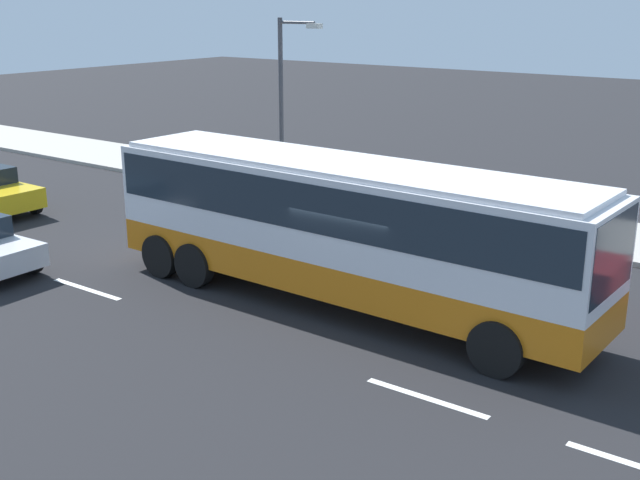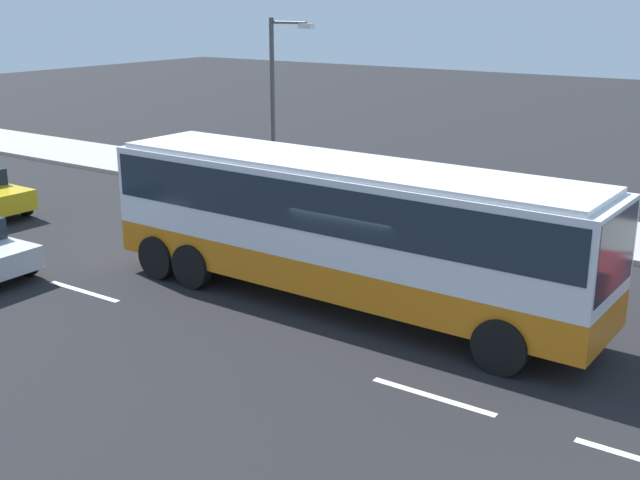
% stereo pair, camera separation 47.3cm
% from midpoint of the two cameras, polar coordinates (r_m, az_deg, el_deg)
% --- Properties ---
extents(ground_plane, '(120.00, 120.00, 0.00)m').
position_cam_midpoint_polar(ground_plane, '(17.99, 3.97, -5.27)').
color(ground_plane, black).
extents(sidewalk_curb, '(80.00, 4.00, 0.15)m').
position_cam_midpoint_polar(sidewalk_curb, '(25.55, 14.70, 1.12)').
color(sidewalk_curb, '#A8A399').
rests_on(sidewalk_curb, ground_plane).
extents(lane_centreline, '(47.59, 0.16, 0.01)m').
position_cam_midpoint_polar(lane_centreline, '(14.15, 12.05, -12.07)').
color(lane_centreline, white).
rests_on(lane_centreline, ground_plane).
extents(coach_bus, '(12.05, 2.87, 3.35)m').
position_cam_midpoint_polar(coach_bus, '(17.80, 2.36, 1.59)').
color(coach_bus, orange).
rests_on(coach_bus, ground_plane).
extents(street_lamp, '(1.77, 0.24, 6.03)m').
position_cam_midpoint_polar(street_lamp, '(27.67, -1.99, 10.42)').
color(street_lamp, '#47474C').
rests_on(street_lamp, sidewalk_curb).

